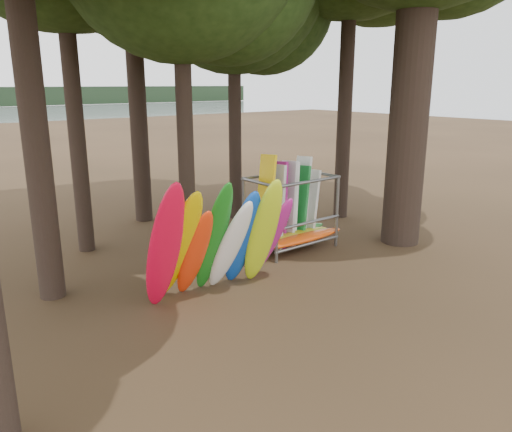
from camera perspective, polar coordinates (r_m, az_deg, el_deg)
ground at (r=12.75m, az=4.73°, el=-7.36°), size 120.00×120.00×0.00m
kayak_row at (r=11.42m, az=-4.16°, el=-3.01°), size 3.85×1.98×3.16m
storage_rack at (r=14.91m, az=3.93°, el=0.14°), size 3.23×1.60×2.91m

